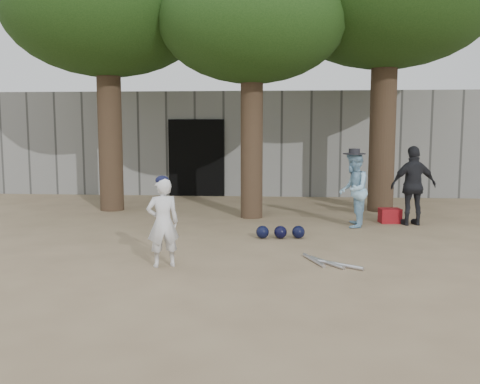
# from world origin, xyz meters

# --- Properties ---
(ground) EXTENTS (70.00, 70.00, 0.00)m
(ground) POSITION_xyz_m (0.00, 0.00, 0.00)
(ground) COLOR #937C5E
(ground) RESTS_ON ground
(boy_player) EXTENTS (0.54, 0.46, 1.27)m
(boy_player) POSITION_xyz_m (-0.41, -0.08, 0.63)
(boy_player) COLOR white
(boy_player) RESTS_ON ground
(spectator_blue) EXTENTS (0.68, 0.81, 1.49)m
(spectator_blue) POSITION_xyz_m (2.67, 3.22, 0.74)
(spectator_blue) COLOR #95C6E6
(spectator_blue) RESTS_ON ground
(spectator_dark) EXTENTS (1.00, 0.57, 1.60)m
(spectator_dark) POSITION_xyz_m (3.91, 3.54, 0.80)
(spectator_dark) COLOR black
(spectator_dark) RESTS_ON ground
(red_bag) EXTENTS (0.45, 0.37, 0.30)m
(red_bag) POSITION_xyz_m (3.51, 3.76, 0.15)
(red_bag) COLOR maroon
(red_bag) RESTS_ON ground
(back_building) EXTENTS (16.00, 5.24, 3.00)m
(back_building) POSITION_xyz_m (-0.00, 10.33, 1.50)
(back_building) COLOR gray
(back_building) RESTS_ON ground
(helmet_row) EXTENTS (0.87, 0.28, 0.23)m
(helmet_row) POSITION_xyz_m (1.25, 1.99, 0.11)
(helmet_row) COLOR black
(helmet_row) RESTS_ON ground
(bat_pile) EXTENTS (0.83, 0.81, 0.06)m
(bat_pile) POSITION_xyz_m (1.92, 0.22, 0.03)
(bat_pile) COLOR silver
(bat_pile) RESTS_ON ground
(tree_row) EXTENTS (11.40, 5.80, 6.69)m
(tree_row) POSITION_xyz_m (0.74, 5.02, 4.69)
(tree_row) COLOR brown
(tree_row) RESTS_ON ground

